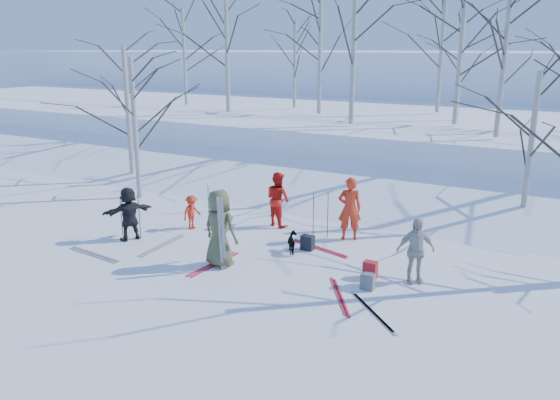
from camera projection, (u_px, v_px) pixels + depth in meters
The scene contains 40 objects.
ground at pixel (251, 263), 13.89m from camera, with size 120.00×120.00×0.00m, color white.
snow_ramp at pixel (354, 195), 19.75m from camera, with size 70.00×9.50×1.40m, color white.
snow_plateau at pixel (427, 135), 27.93m from camera, with size 70.00×18.00×2.20m, color white.
far_hill at pixel (493, 89), 45.34m from camera, with size 90.00×30.00×6.00m, color white.
skier_olive_center at pixel (220, 228), 13.49m from camera, with size 0.96×0.62×1.96m, color #464B2D.
skier_red_north at pixel (350, 209), 15.40m from camera, with size 0.66×0.44×1.82m, color red.
skier_redor_behind at pixel (278, 199), 16.62m from camera, with size 0.82×0.64×1.68m, color red.
skier_red_seated at pixel (192, 212), 16.41m from camera, with size 0.67×0.39×1.04m, color red.
skier_cream_east at pixel (415, 250), 12.57m from camera, with size 0.91×0.38×1.56m, color beige.
skier_grey_west at pixel (129, 214), 15.40m from camera, with size 1.43×0.46×1.54m, color black.
dog at pixel (293, 243), 14.53m from camera, with size 0.29×0.64×0.54m, color black.
upright_ski_left at pixel (220, 234), 13.16m from camera, with size 0.07×0.02×1.90m, color silver.
upright_ski_right at pixel (223, 234), 13.14m from camera, with size 0.07×0.02×1.90m, color silver.
ski_pair_a at pixel (373, 312), 11.29m from camera, with size 1.51×1.46×0.02m, color silver, non-canonical shape.
ski_pair_b at pixel (340, 296), 12.00m from camera, with size 1.20×1.70×0.02m, color #B1192B, non-canonical shape.
ski_pair_c at pixel (162, 245), 15.09m from camera, with size 0.31×1.91×0.02m, color silver, non-canonical shape.
ski_pair_d at pixel (94, 255), 14.43m from camera, with size 1.91×0.38×0.02m, color silver, non-canonical shape.
ski_pair_e at pixel (320, 248), 14.88m from camera, with size 1.88×0.72×0.02m, color #B1192B, non-canonical shape.
ski_pair_f at pixel (214, 264), 13.80m from camera, with size 0.30×1.91×0.02m, color #B1192B, non-canonical shape.
ski_pole_a at pixel (313, 217), 15.39m from camera, with size 0.02×0.02×1.34m, color black.
ski_pole_b at pixel (209, 207), 16.40m from camera, with size 0.02×0.02×1.34m, color black.
ski_pole_c at pixel (122, 220), 15.20m from camera, with size 0.02×0.02×1.34m, color black.
ski_pole_d at pixel (328, 215), 15.58m from camera, with size 0.02×0.02×1.34m, color black.
ski_pole_e at pixel (123, 214), 15.70m from camera, with size 0.02×0.02×1.34m, color black.
ski_pole_f at pixel (139, 216), 15.53m from camera, with size 0.02×0.02×1.34m, color black.
backpack_red at pixel (370, 270), 12.92m from camera, with size 0.32×0.22×0.42m, color #B11B1E.
backpack_grey at pixel (368, 281), 12.33m from camera, with size 0.30×0.20×0.38m, color #575A5F.
backpack_dark at pixel (308, 243), 14.76m from camera, with size 0.34×0.24×0.40m, color black.
birch_plateau_a at pixel (295, 65), 28.74m from camera, with size 3.72×3.72×4.46m, color silver, non-canonical shape.
birch_plateau_b at pixel (460, 55), 22.10m from camera, with size 4.55×4.55×5.64m, color silver, non-canonical shape.
birch_plateau_c at pixel (442, 49), 26.28m from camera, with size 4.84×4.84×6.06m, color silver, non-canonical shape.
birch_plateau_f at pixel (184, 57), 29.98m from camera, with size 4.22×4.22×5.17m, color silver, non-canonical shape.
birch_plateau_g at pixel (320, 58), 25.95m from camera, with size 4.30×4.30×5.28m, color silver, non-canonical shape.
birch_plateau_i at pixel (504, 64), 18.88m from camera, with size 4.17×4.17×5.10m, color silver, non-canonical shape.
birch_plateau_j at pixel (354, 42), 22.12m from camera, with size 5.27×5.27×6.67m, color silver, non-canonical shape.
birch_plateau_k at pixel (227, 47), 26.29m from camera, with size 4.95×4.95×6.21m, color silver, non-canonical shape.
birch_plateau_l at pixel (460, 71), 24.26m from camera, with size 3.55×3.55×4.21m, color silver, non-canonical shape.
birch_edge_a at pixel (135, 129), 19.35m from camera, with size 4.10×4.10×5.00m, color silver, non-canonical shape.
birch_edge_d at pixel (128, 115), 21.78m from camera, with size 4.37×4.37×5.38m, color silver, non-canonical shape.
birch_edge_e at pixel (530, 152), 15.96m from camera, with size 3.88×3.88×4.68m, color silver, non-canonical shape.
Camera 1 is at (6.93, -10.96, 5.28)m, focal length 35.00 mm.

